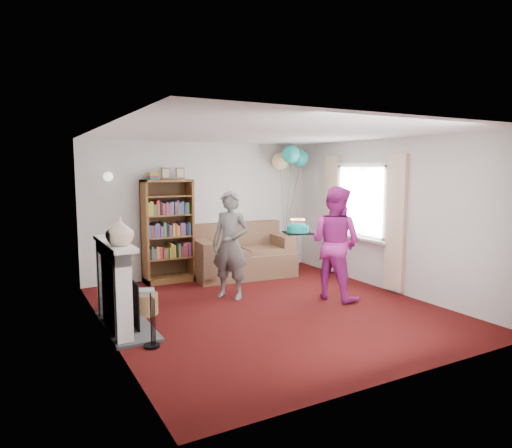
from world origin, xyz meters
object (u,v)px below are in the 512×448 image
sofa (241,256)px  birthday_cake (298,229)px  person_magenta (335,243)px  person_striped (230,245)px  bookcase (167,232)px

sofa → birthday_cake: birthday_cake is taller
person_magenta → birthday_cake: size_ratio=4.43×
person_striped → person_magenta: (1.41, -0.80, 0.03)m
person_striped → person_magenta: bearing=22.3°
sofa → birthday_cake: 1.99m
bookcase → sofa: (1.36, -0.23, -0.54)m
bookcase → person_magenta: bookcase is taller
person_magenta → bookcase: bearing=19.0°
birthday_cake → bookcase: bearing=124.0°
person_magenta → birthday_cake: (-0.54, 0.23, 0.23)m
bookcase → person_magenta: size_ratio=1.17×
bookcase → sofa: bearing=-9.4°
person_magenta → sofa: bearing=-5.4°
person_striped → sofa: bearing=109.1°
birthday_cake → person_magenta: bearing=-22.6°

